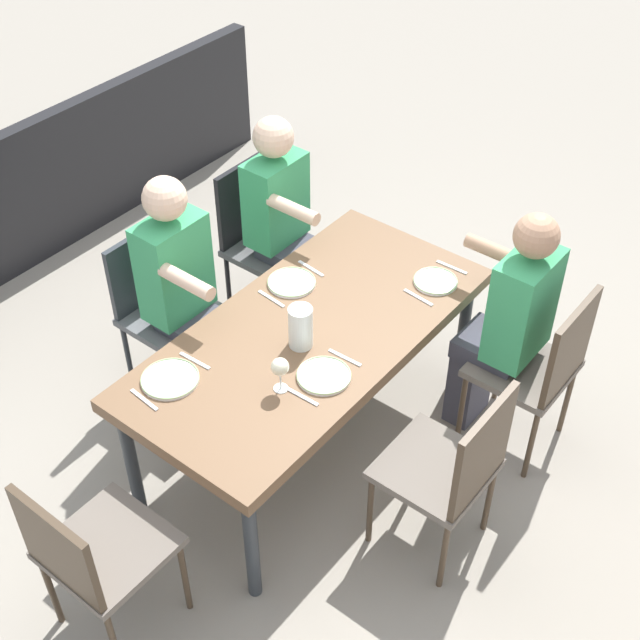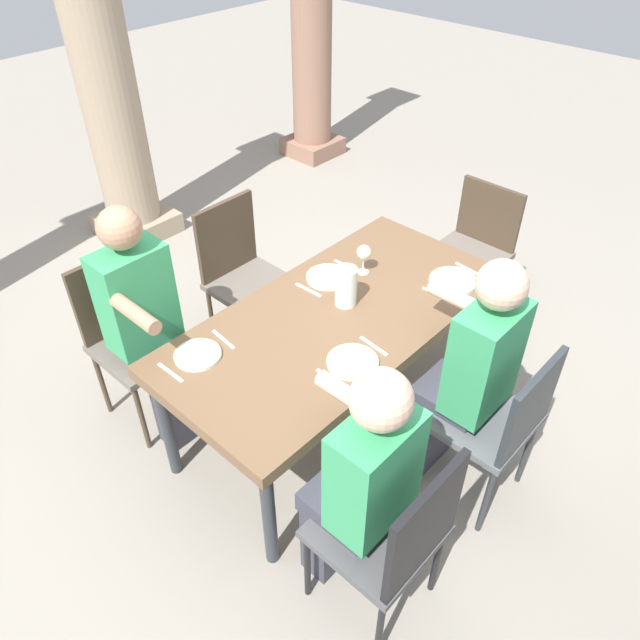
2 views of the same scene
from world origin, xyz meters
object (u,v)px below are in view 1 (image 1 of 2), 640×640
(wine_glass_2, at_px, (280,368))
(water_pitcher, at_px, (301,329))
(chair_mid_north, at_px, (453,466))
(plate_0, at_px, (435,281))
(plate_2, at_px, (324,376))
(plate_3, at_px, (170,379))
(diner_guest_third, at_px, (285,222))
(dining_table, at_px, (309,340))
(chair_west_north, at_px, (540,364))
(chair_west_south, at_px, (262,233))
(diner_man_white, at_px, (185,292))
(chair_head_east, at_px, (91,553))
(diner_woman_green, at_px, (507,321))
(plate_1, at_px, (292,282))
(chair_mid_south, at_px, (163,303))

(wine_glass_2, relative_size, water_pitcher, 0.81)
(chair_mid_north, relative_size, plate_0, 4.38)
(chair_mid_north, height_order, plate_2, chair_mid_north)
(plate_2, height_order, plate_3, same)
(diner_guest_third, relative_size, plate_0, 5.97)
(diner_guest_third, height_order, water_pitcher, diner_guest_third)
(dining_table, distance_m, chair_west_north, 1.09)
(chair_west_north, relative_size, wine_glass_2, 5.67)
(diner_guest_third, xyz_separation_m, plate_2, (0.84, 0.92, 0.05))
(chair_mid_north, distance_m, diner_guest_third, 1.73)
(dining_table, bearing_deg, water_pitcher, 17.77)
(dining_table, distance_m, chair_west_south, 1.09)
(diner_man_white, height_order, wine_glass_2, diner_man_white)
(chair_head_east, bearing_deg, diner_woman_green, 161.56)
(chair_west_south, relative_size, chair_head_east, 1.05)
(wine_glass_2, bearing_deg, plate_0, 173.09)
(plate_0, bearing_deg, diner_guest_third, -89.69)
(diner_woman_green, height_order, plate_2, diner_woman_green)
(chair_west_north, bearing_deg, plate_1, -69.05)
(diner_man_white, xyz_separation_m, plate_2, (0.07, 0.91, 0.04))
(chair_west_north, distance_m, plate_2, 1.07)
(chair_head_east, bearing_deg, plate_2, 168.00)
(plate_0, bearing_deg, chair_head_east, -7.58)
(chair_west_south, distance_m, diner_woman_green, 1.53)
(chair_west_north, xyz_separation_m, plate_2, (0.85, -0.62, 0.20))
(dining_table, relative_size, diner_guest_third, 1.41)
(chair_mid_south, relative_size, diner_man_white, 0.69)
(dining_table, height_order, plate_0, plate_0)
(wine_glass_2, bearing_deg, plate_3, -57.76)
(diner_man_white, height_order, water_pitcher, diner_man_white)
(diner_woman_green, bearing_deg, chair_mid_north, 14.80)
(diner_man_white, xyz_separation_m, plate_1, (-0.34, 0.39, 0.04))
(plate_1, height_order, plate_3, same)
(plate_0, relative_size, plate_1, 0.92)
(chair_west_south, relative_size, chair_mid_north, 1.00)
(chair_head_east, xyz_separation_m, diner_guest_third, (-1.97, -0.68, 0.17))
(chair_head_east, relative_size, plate_0, 4.14)
(chair_west_south, relative_size, diner_man_white, 0.72)
(plate_3, bearing_deg, plate_1, -178.95)
(diner_man_white, relative_size, wine_glass_2, 7.89)
(plate_0, bearing_deg, chair_mid_north, 37.89)
(chair_mid_north, relative_size, chair_head_east, 1.06)
(chair_west_north, height_order, plate_3, chair_west_north)
(dining_table, height_order, chair_west_north, chair_west_north)
(dining_table, distance_m, water_pitcher, 0.19)
(chair_west_north, xyz_separation_m, plate_1, (0.44, -1.14, 0.20))
(wine_glass_2, bearing_deg, diner_woman_green, 152.91)
(diner_woman_green, xyz_separation_m, water_pitcher, (0.75, -0.63, 0.13))
(chair_west_south, height_order, plate_0, chair_west_south)
(chair_mid_north, bearing_deg, wine_glass_2, -71.42)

